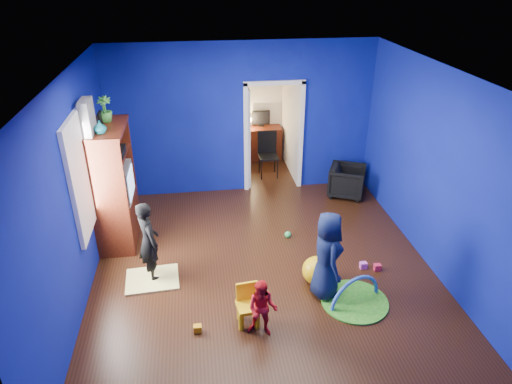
{
  "coord_description": "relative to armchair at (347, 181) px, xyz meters",
  "views": [
    {
      "loc": [
        -0.89,
        -5.46,
        4.17
      ],
      "look_at": [
        -0.07,
        0.4,
        1.13
      ],
      "focal_mm": 32.0,
      "sensor_mm": 36.0,
      "label": 1
    }
  ],
  "objects": [
    {
      "name": "floor",
      "position": [
        -1.97,
        -2.2,
        -0.3
      ],
      "size": [
        5.0,
        5.5,
        0.01
      ],
      "primitive_type": "cube",
      "color": "black",
      "rests_on": "ground"
    },
    {
      "name": "ceiling",
      "position": [
        -1.97,
        -2.2,
        2.6
      ],
      "size": [
        5.0,
        5.5,
        0.01
      ],
      "primitive_type": "cube",
      "color": "white",
      "rests_on": "wall_back"
    },
    {
      "name": "wall_back",
      "position": [
        -1.97,
        0.55,
        1.15
      ],
      "size": [
        5.0,
        0.02,
        2.9
      ],
      "primitive_type": "cube",
      "color": "navy",
      "rests_on": "floor"
    },
    {
      "name": "wall_front",
      "position": [
        -1.97,
        -4.95,
        1.15
      ],
      "size": [
        5.0,
        0.02,
        2.9
      ],
      "primitive_type": "cube",
      "color": "navy",
      "rests_on": "floor"
    },
    {
      "name": "wall_left",
      "position": [
        -4.47,
        -2.2,
        1.15
      ],
      "size": [
        0.02,
        5.5,
        2.9
      ],
      "primitive_type": "cube",
      "color": "navy",
      "rests_on": "floor"
    },
    {
      "name": "wall_right",
      "position": [
        0.53,
        -2.2,
        1.15
      ],
      "size": [
        0.02,
        5.5,
        2.9
      ],
      "primitive_type": "cube",
      "color": "navy",
      "rests_on": "floor"
    },
    {
      "name": "alcove",
      "position": [
        -1.37,
        1.42,
        0.95
      ],
      "size": [
        1.0,
        1.75,
        2.5
      ],
      "primitive_type": null,
      "color": "silver",
      "rests_on": "floor"
    },
    {
      "name": "armchair",
      "position": [
        0.0,
        0.0,
        0.0
      ],
      "size": [
        0.88,
        0.87,
        0.61
      ],
      "primitive_type": "imported",
      "rotation": [
        0.0,
        0.0,
        1.15
      ],
      "color": "black",
      "rests_on": "floor"
    },
    {
      "name": "child_black",
      "position": [
        -3.62,
        -2.1,
        0.31
      ],
      "size": [
        0.46,
        0.53,
        1.22
      ],
      "primitive_type": "imported",
      "rotation": [
        0.0,
        0.0,
        2.02
      ],
      "color": "black",
      "rests_on": "floor"
    },
    {
      "name": "child_navy",
      "position": [
        -1.23,
        -2.82,
        0.33
      ],
      "size": [
        0.44,
        0.64,
        1.27
      ],
      "primitive_type": "imported",
      "rotation": [
        0.0,
        0.0,
        1.63
      ],
      "color": "#0F133A",
      "rests_on": "floor"
    },
    {
      "name": "toddler_red",
      "position": [
        -2.2,
        -3.46,
        0.09
      ],
      "size": [
        0.46,
        0.41,
        0.78
      ],
      "primitive_type": "imported",
      "rotation": [
        0.0,
        0.0,
        -0.34
      ],
      "color": "red",
      "rests_on": "floor"
    },
    {
      "name": "vase",
      "position": [
        -4.19,
        -1.31,
        1.75
      ],
      "size": [
        0.22,
        0.22,
        0.19
      ],
      "primitive_type": "imported",
      "rotation": [
        0.0,
        0.0,
        0.22
      ],
      "color": "#0C5060",
      "rests_on": "tv_armoire"
    },
    {
      "name": "potted_plant",
      "position": [
        -4.19,
        -0.79,
        1.85
      ],
      "size": [
        0.24,
        0.24,
        0.39
      ],
      "primitive_type": "imported",
      "rotation": [
        0.0,
        0.0,
        0.09
      ],
      "color": "#3A8831",
      "rests_on": "tv_armoire"
    },
    {
      "name": "tv_armoire",
      "position": [
        -4.19,
        -1.01,
        0.68
      ],
      "size": [
        0.58,
        1.14,
        1.96
      ],
      "primitive_type": "cube",
      "color": "#41130A",
      "rests_on": "floor"
    },
    {
      "name": "crt_tv",
      "position": [
        -4.15,
        -1.01,
        0.72
      ],
      "size": [
        0.46,
        0.7,
        0.54
      ],
      "primitive_type": "cube",
      "color": "silver",
      "rests_on": "tv_armoire"
    },
    {
      "name": "yellow_blanket",
      "position": [
        -3.62,
        -2.2,
        -0.29
      ],
      "size": [
        0.79,
        0.64,
        0.03
      ],
      "primitive_type": "cube",
      "rotation": [
        0.0,
        0.0,
        0.06
      ],
      "color": "#F2E07A",
      "rests_on": "floor"
    },
    {
      "name": "hopper_ball",
      "position": [
        -1.28,
        -2.57,
        -0.1
      ],
      "size": [
        0.41,
        0.41,
        0.41
      ],
      "primitive_type": "sphere",
      "color": "yellow",
      "rests_on": "floor"
    },
    {
      "name": "kid_chair",
      "position": [
        -2.35,
        -3.26,
        -0.05
      ],
      "size": [
        0.31,
        0.31,
        0.5
      ],
      "primitive_type": "cube",
      "rotation": [
        0.0,
        0.0,
        0.11
      ],
      "color": "yellow",
      "rests_on": "floor"
    },
    {
      "name": "play_mat",
      "position": [
        -0.86,
        -3.06,
        -0.29
      ],
      "size": [
        0.91,
        0.91,
        0.02
      ],
      "primitive_type": "cylinder",
      "color": "green",
      "rests_on": "floor"
    },
    {
      "name": "toy_arch",
      "position": [
        -0.86,
        -3.06,
        -0.28
      ],
      "size": [
        0.78,
        0.34,
        0.81
      ],
      "primitive_type": "torus",
      "rotation": [
        1.57,
        0.0,
        0.36
      ],
      "color": "#3F8CD8",
      "rests_on": "floor"
    },
    {
      "name": "window_left",
      "position": [
        -4.46,
        -1.85,
        1.25
      ],
      "size": [
        0.03,
        0.95,
        1.55
      ],
      "primitive_type": "cube",
      "color": "white",
      "rests_on": "wall_left"
    },
    {
      "name": "curtain",
      "position": [
        -4.34,
        -1.3,
        0.95
      ],
      "size": [
        0.14,
        0.42,
        2.4
      ],
      "primitive_type": "cube",
      "color": "slate",
      "rests_on": "floor"
    },
    {
      "name": "doorway",
      "position": [
        -1.37,
        0.55,
        0.75
      ],
      "size": [
        1.16,
        0.1,
        2.1
      ],
      "primitive_type": "cube",
      "color": "white",
      "rests_on": "floor"
    },
    {
      "name": "study_desk",
      "position": [
        -1.37,
        2.06,
        0.07
      ],
      "size": [
        0.88,
        0.44,
        0.75
      ],
      "primitive_type": "cube",
      "color": "#3D140A",
      "rests_on": "floor"
    },
    {
      "name": "desk_monitor",
      "position": [
        -1.37,
        2.18,
        0.65
      ],
      "size": [
        0.4,
        0.05,
        0.32
      ],
      "primitive_type": "cube",
      "color": "black",
      "rests_on": "study_desk"
    },
    {
      "name": "desk_lamp",
      "position": [
        -1.65,
        2.12,
        0.63
      ],
      "size": [
        0.14,
        0.14,
        0.14
      ],
      "primitive_type": "sphere",
      "color": "#FFD88C",
      "rests_on": "study_desk"
    },
    {
      "name": "folding_chair",
      "position": [
        -1.37,
        1.1,
        0.16
      ],
      "size": [
        0.4,
        0.4,
        0.92
      ],
      "primitive_type": "cube",
      "color": "black",
      "rests_on": "floor"
    },
    {
      "name": "book_shelf",
      "position": [
        -1.37,
        2.17,
        1.72
      ],
      "size": [
        0.88,
        0.24,
        0.04
      ],
      "primitive_type": "cube",
      "color": "white",
      "rests_on": "study_desk"
    },
    {
      "name": "toy_0",
      "position": [
        -0.29,
        -2.42,
        -0.25
      ],
      "size": [
        0.1,
        0.08,
        0.1
      ],
      "primitive_type": "cube",
      "color": "#E02541",
      "rests_on": "floor"
    },
    {
      "name": "toy_1",
      "position": [
        -2.99,
        -3.33,
        -0.25
      ],
      "size": [
        0.1,
        0.08,
        0.1
      ],
      "primitive_type": "cube",
      "color": "orange",
      "rests_on": "floor"
    },
    {
      "name": "toy_2",
      "position": [
        -1.44,
        -1.35,
        -0.25
      ],
      "size": [
        0.11,
        0.11,
        0.11
      ],
      "primitive_type": "sphere",
      "color": "green",
      "rests_on": "floor"
    },
    {
      "name": "toy_3",
      "position": [
        -0.48,
        -2.34,
        -0.25
      ],
      "size": [
        0.1,
        0.08,
        0.1
      ],
      "primitive_type": "cube",
      "color": "#DE53CC",
      "rests_on": "floor"
    }
  ]
}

